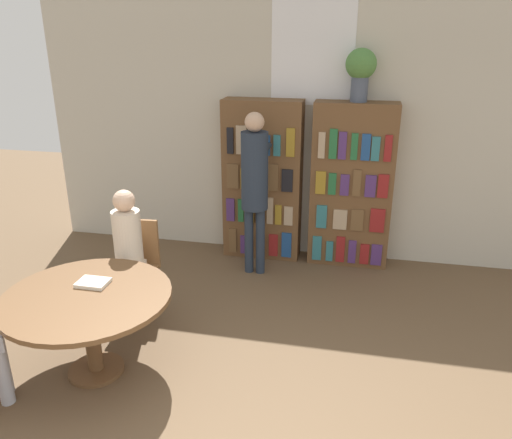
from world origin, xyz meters
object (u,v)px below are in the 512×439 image
(chair_left_side, at_px, (136,262))
(librarian_standing, at_px, (255,178))
(bookshelf_left, at_px, (263,181))
(bookshelf_right, at_px, (351,186))
(flower_vase, at_px, (361,69))
(seated_reader_left, at_px, (127,249))
(reading_table, at_px, (88,307))

(chair_left_side, height_order, librarian_standing, librarian_standing)
(bookshelf_left, distance_m, bookshelf_right, 1.03)
(librarian_standing, bearing_deg, flower_vase, 26.38)
(bookshelf_left, relative_size, flower_vase, 3.42)
(bookshelf_right, distance_m, chair_left_side, 2.51)
(flower_vase, height_order, librarian_standing, flower_vase)
(flower_vase, distance_m, librarian_standing, 1.58)
(librarian_standing, bearing_deg, bookshelf_right, 26.39)
(bookshelf_left, bearing_deg, flower_vase, 0.25)
(bookshelf_left, relative_size, chair_left_side, 2.06)
(chair_left_side, bearing_deg, seated_reader_left, 90.00)
(bookshelf_right, relative_size, chair_left_side, 2.06)
(flower_vase, height_order, reading_table, flower_vase)
(bookshelf_right, xyz_separation_m, chair_left_side, (-1.95, -1.53, -0.42))
(bookshelf_left, height_order, reading_table, bookshelf_left)
(librarian_standing, bearing_deg, chair_left_side, -132.57)
(bookshelf_right, relative_size, seated_reader_left, 1.47)
(bookshelf_left, relative_size, reading_table, 1.45)
(seated_reader_left, bearing_deg, chair_left_side, -90.00)
(chair_left_side, distance_m, seated_reader_left, 0.28)
(reading_table, height_order, chair_left_side, chair_left_side)
(flower_vase, relative_size, seated_reader_left, 0.43)
(seated_reader_left, bearing_deg, flower_vase, -142.29)
(bookshelf_right, relative_size, librarian_standing, 1.03)
(flower_vase, relative_size, chair_left_side, 0.60)
(seated_reader_left, bearing_deg, librarian_standing, -131.24)
(chair_left_side, relative_size, seated_reader_left, 0.71)
(bookshelf_left, distance_m, flower_vase, 1.64)
(reading_table, xyz_separation_m, seated_reader_left, (-0.05, 0.80, 0.13))
(reading_table, height_order, librarian_standing, librarian_standing)
(flower_vase, bearing_deg, chair_left_side, -142.02)
(chair_left_side, xyz_separation_m, seated_reader_left, (0.01, -0.18, 0.22))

